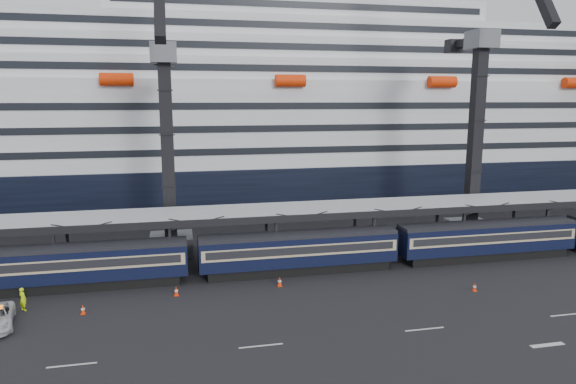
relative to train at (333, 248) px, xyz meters
name	(u,v)px	position (x,y,z in m)	size (l,w,h in m)	color
ground	(424,306)	(4.65, -10.00, -2.20)	(260.00, 260.00, 0.00)	black
lane_markings	(558,323)	(12.80, -15.23, -2.19)	(111.00, 4.27, 0.02)	beige
train	(333,248)	(0.00, 0.00, 0.00)	(133.05, 3.00, 4.05)	black
canopy	(364,207)	(4.65, 4.00, 3.05)	(130.00, 6.25, 5.53)	#9B9EA3
cruise_ship	(289,124)	(3.57, 35.99, 10.14)	(214.09, 28.84, 34.00)	black
crane_dark_near	(167,143)	(-15.35, 8.59, 9.73)	(4.50, 17.75, 35.08)	#53565B
crane_dark_mid	(478,126)	(19.65, 7.59, 11.16)	(4.50, 18.24, 39.64)	#53565B
worker	(23,299)	(-26.69, -4.17, -1.26)	(0.69, 0.45, 1.88)	#C9F50C
traffic_cone_b	(176,291)	(-14.90, -3.57, -1.80)	(0.41, 0.41, 0.82)	#EE3107
traffic_cone_c	(83,309)	(-21.99, -5.89, -1.82)	(0.38, 0.38, 0.77)	#EE3107
traffic_cone_d	(280,281)	(-5.90, -3.23, -1.77)	(0.43, 0.43, 0.87)	#EE3107
traffic_cone_e	(475,287)	(10.40, -7.99, -1.83)	(0.38, 0.38, 0.76)	#EE3107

